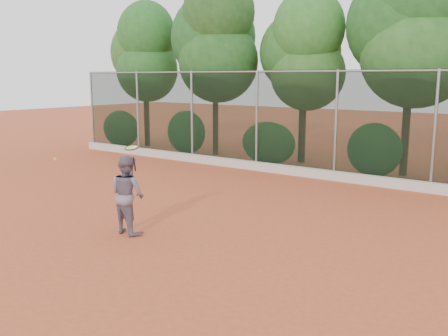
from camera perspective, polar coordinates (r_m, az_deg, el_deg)
The scene contains 7 objects.
ground at distance 10.78m, azimuth -3.19°, elevation -7.33°, with size 80.00×80.00×0.00m, color #BD4F2C.
concrete_curb at distance 16.41m, azimuth 12.19°, elevation -0.83°, with size 24.00×0.20×0.30m, color beige.
tennis_player at distance 10.71m, azimuth -10.97°, elevation -2.98°, with size 0.81×0.63×1.67m, color slate.
chainlink_fence at distance 16.33m, azimuth 12.68°, elevation 5.16°, with size 24.09×0.09×3.50m.
foliage_backdrop at distance 18.34m, azimuth 13.99°, elevation 13.61°, with size 23.70×3.63×7.55m.
tennis_racket at distance 10.32m, azimuth -10.47°, elevation 2.09°, with size 0.36×0.36×0.55m.
tennis_ball_in_flight at distance 12.26m, azimuth -18.74°, elevation 0.95°, with size 0.07×0.07×0.07m.
Camera 1 is at (6.58, -7.88, 3.28)m, focal length 40.00 mm.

